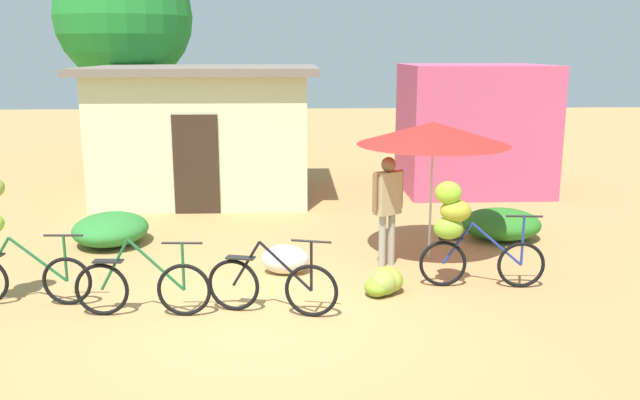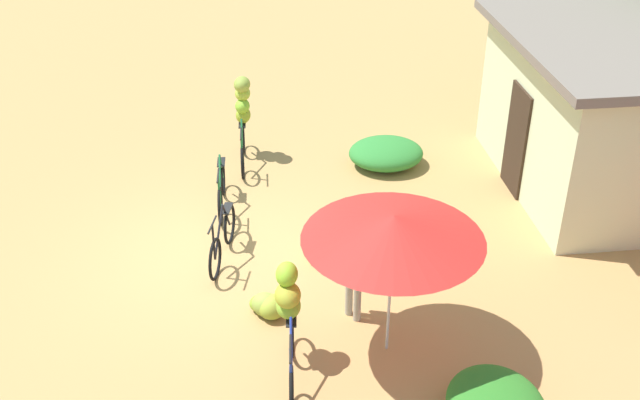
% 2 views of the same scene
% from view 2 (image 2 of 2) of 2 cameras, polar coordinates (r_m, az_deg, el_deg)
% --- Properties ---
extents(ground_plane, '(60.00, 60.00, 0.00)m').
position_cam_2_polar(ground_plane, '(12.79, -7.22, -3.92)').
color(ground_plane, '#B0854D').
extents(building_low, '(4.95, 4.00, 2.89)m').
position_cam_2_polar(building_low, '(14.99, 20.90, 6.08)').
color(building_low, beige).
rests_on(building_low, ground).
extents(hedge_bush_front_left, '(1.26, 1.47, 0.52)m').
position_cam_2_polar(hedge_bush_front_left, '(15.23, 4.90, 3.47)').
color(hedge_bush_front_left, '#2E7C31').
rests_on(hedge_bush_front_left, ground).
extents(market_umbrella, '(2.36, 2.36, 2.17)m').
position_cam_2_polar(market_umbrella, '(9.71, 5.46, -2.04)').
color(market_umbrella, beige).
rests_on(market_umbrella, ground).
extents(bicycle_leftmost, '(1.73, 0.38, 1.70)m').
position_cam_2_polar(bicycle_leftmost, '(15.24, -5.75, 6.49)').
color(bicycle_leftmost, black).
rests_on(bicycle_leftmost, ground).
extents(bicycle_near_pile, '(1.71, 0.17, 1.00)m').
position_cam_2_polar(bicycle_near_pile, '(13.82, -7.31, 0.75)').
color(bicycle_near_pile, black).
rests_on(bicycle_near_pile, ground).
extents(bicycle_center_loaded, '(1.65, 0.45, 0.99)m').
position_cam_2_polar(bicycle_center_loaded, '(12.45, -7.23, -2.93)').
color(bicycle_center_loaded, black).
rests_on(bicycle_center_loaded, ground).
extents(bicycle_by_shop, '(1.73, 0.38, 1.51)m').
position_cam_2_polar(bicycle_by_shop, '(10.10, -2.32, -8.28)').
color(bicycle_by_shop, black).
rests_on(bicycle_by_shop, ground).
extents(banana_pile_on_ground, '(0.64, 0.69, 0.35)m').
position_cam_2_polar(banana_pile_on_ground, '(11.37, -3.85, -7.76)').
color(banana_pile_on_ground, olive).
rests_on(banana_pile_on_ground, ground).
extents(produce_sack, '(0.75, 0.52, 0.44)m').
position_cam_2_polar(produce_sack, '(12.47, -0.11, -3.43)').
color(produce_sack, silver).
rests_on(produce_sack, ground).
extents(person_vendor, '(0.50, 0.38, 1.69)m').
position_cam_2_polar(person_vendor, '(10.78, 2.55, -4.34)').
color(person_vendor, gray).
rests_on(person_vendor, ground).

